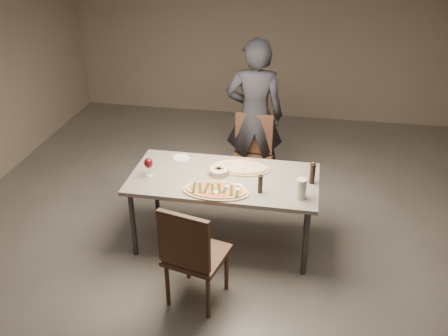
% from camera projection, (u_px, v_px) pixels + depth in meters
% --- Properties ---
extents(room, '(7.00, 7.00, 7.00)m').
position_uv_depth(room, '(224.00, 114.00, 4.47)').
color(room, '#625B54').
rests_on(room, ground).
extents(dining_table, '(1.80, 0.90, 0.75)m').
position_uv_depth(dining_table, '(224.00, 182.00, 4.81)').
color(dining_table, gray).
rests_on(dining_table, ground).
extents(zucchini_pizza, '(0.62, 0.35, 0.05)m').
position_uv_depth(zucchini_pizza, '(216.00, 190.00, 4.54)').
color(zucchini_pizza, tan).
rests_on(zucchini_pizza, dining_table).
extents(ham_pizza, '(0.59, 0.33, 0.04)m').
position_uv_depth(ham_pizza, '(240.00, 167.00, 4.92)').
color(ham_pizza, tan).
rests_on(ham_pizza, dining_table).
extents(bread_basket, '(0.19, 0.19, 0.07)m').
position_uv_depth(bread_basket, '(219.00, 171.00, 4.81)').
color(bread_basket, beige).
rests_on(bread_basket, dining_table).
extents(oil_dish, '(0.14, 0.14, 0.02)m').
position_uv_depth(oil_dish, '(236.00, 187.00, 4.60)').
color(oil_dish, white).
rests_on(oil_dish, dining_table).
extents(pepper_mill_left, '(0.05, 0.05, 0.19)m').
position_uv_depth(pepper_mill_left, '(260.00, 184.00, 4.49)').
color(pepper_mill_left, black).
rests_on(pepper_mill_left, dining_table).
extents(pepper_mill_right, '(0.06, 0.06, 0.22)m').
position_uv_depth(pepper_mill_right, '(312.00, 173.00, 4.63)').
color(pepper_mill_right, black).
rests_on(pepper_mill_right, dining_table).
extents(carafe, '(0.09, 0.09, 0.19)m').
position_uv_depth(carafe, '(301.00, 189.00, 4.41)').
color(carafe, silver).
rests_on(carafe, dining_table).
extents(wine_glass, '(0.08, 0.08, 0.19)m').
position_uv_depth(wine_glass, '(148.00, 164.00, 4.75)').
color(wine_glass, silver).
rests_on(wine_glass, dining_table).
extents(side_plate, '(0.18, 0.18, 0.01)m').
position_uv_depth(side_plate, '(181.00, 158.00, 5.13)').
color(side_plate, white).
rests_on(side_plate, dining_table).
extents(chair_near, '(0.56, 0.56, 0.99)m').
position_uv_depth(chair_near, '(191.00, 252.00, 4.08)').
color(chair_near, '#41291B').
rests_on(chair_near, ground).
extents(chair_far, '(0.49, 0.49, 0.96)m').
position_uv_depth(chair_far, '(252.00, 152.00, 5.72)').
color(chair_far, '#41291B').
rests_on(chair_far, ground).
extents(diner, '(0.71, 0.51, 1.82)m').
position_uv_depth(diner, '(254.00, 116.00, 5.72)').
color(diner, black).
rests_on(diner, ground).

